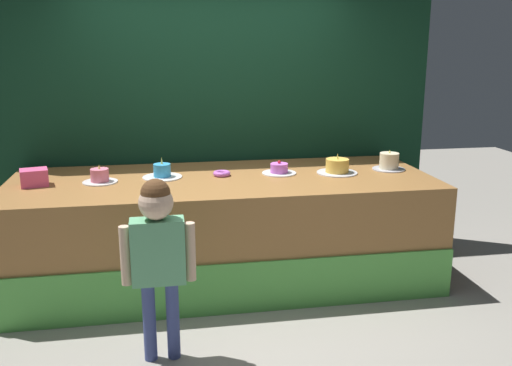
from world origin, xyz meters
The scene contains 11 objects.
ground_plane centered at (0.00, 0.00, 0.00)m, with size 12.00×12.00×0.00m, color gray.
stage_platform centered at (0.00, 0.66, 0.45)m, with size 3.51×1.35×0.90m.
curtain_backdrop centered at (0.00, 1.43, 1.47)m, with size 4.24×0.08×2.94m, color #113823.
child_figure centered at (-0.54, -0.54, 0.78)m, with size 0.46×0.21×1.20m.
pink_box centered at (-1.49, 0.65, 0.97)m, with size 0.21×0.16×0.13m, color #F0548D.
donut centered at (0.00, 0.73, 0.92)m, with size 0.15×0.15×0.04m, color #CC66D8.
cake_far_left centered at (-0.99, 0.67, 0.95)m, with size 0.28×0.28×0.15m.
cake_left centered at (-0.50, 0.76, 0.94)m, with size 0.33×0.33×0.18m.
cake_center centered at (0.50, 0.73, 0.94)m, with size 0.30×0.30×0.12m.
cake_right centered at (0.99, 0.66, 0.96)m, with size 0.35×0.35×0.18m.
cake_far_right centered at (1.49, 0.72, 0.97)m, with size 0.29×0.29×0.18m.
Camera 1 is at (-0.51, -3.84, 2.00)m, focal length 39.16 mm.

